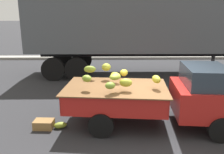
# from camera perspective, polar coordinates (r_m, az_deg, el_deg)

# --- Properties ---
(ground) EXTENTS (220.00, 220.00, 0.00)m
(ground) POSITION_cam_1_polar(r_m,az_deg,el_deg) (6.87, 9.18, -11.29)
(ground) COLOR #28282B
(curb_strip) EXTENTS (80.00, 0.80, 0.16)m
(curb_strip) POSITION_cam_1_polar(r_m,az_deg,el_deg) (16.64, 3.18, 4.77)
(curb_strip) COLOR gray
(curb_strip) RESTS_ON ground
(pickup_truck) EXTENTS (5.10, 2.26, 1.70)m
(pickup_truck) POSITION_cam_1_polar(r_m,az_deg,el_deg) (6.73, 18.00, -4.27)
(pickup_truck) COLOR #B21E19
(pickup_truck) RESTS_ON ground
(semi_trailer) EXTENTS (12.01, 2.71, 3.95)m
(semi_trailer) POSITION_cam_1_polar(r_m,az_deg,el_deg) (12.09, 9.06, 12.53)
(semi_trailer) COLOR #4C5156
(semi_trailer) RESTS_ON ground
(fallen_banana_bunch_near_tailgate) EXTENTS (0.40, 0.29, 0.16)m
(fallen_banana_bunch_near_tailgate) POSITION_cam_1_polar(r_m,az_deg,el_deg) (6.71, -12.41, -11.32)
(fallen_banana_bunch_near_tailgate) COLOR olive
(fallen_banana_bunch_near_tailgate) RESTS_ON ground
(produce_crate) EXTENTS (0.54, 0.39, 0.23)m
(produce_crate) POSITION_cam_1_polar(r_m,az_deg,el_deg) (6.80, -16.17, -10.93)
(produce_crate) COLOR olive
(produce_crate) RESTS_ON ground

